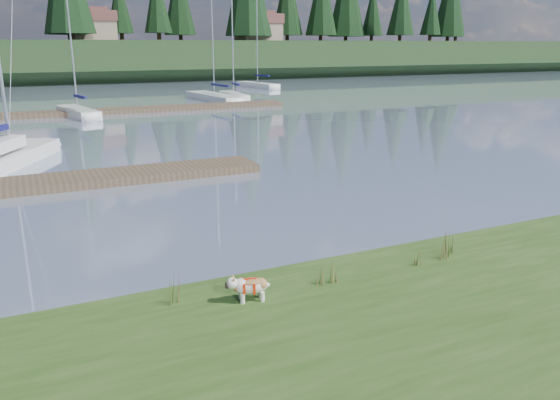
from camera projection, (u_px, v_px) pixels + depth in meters
ground at (86, 114)px, 38.58m from camera, size 200.00×200.00×0.00m
ridge at (48, 61)px, 75.28m from camera, size 200.00×20.00×5.00m
bulldog at (250, 285)px, 9.68m from camera, size 0.79×0.41×0.47m
sailboat_main at (11, 154)px, 22.46m from camera, size 5.03×7.94×11.71m
dock_near at (34, 184)px, 18.63m from camera, size 16.00×2.00×0.30m
dock_far at (114, 111)px, 39.36m from camera, size 26.00×2.20×0.30m
sailboat_bg_2 at (75, 111)px, 37.76m from camera, size 2.57×6.78×10.14m
sailboat_bg_3 at (210, 96)px, 48.65m from camera, size 2.99×9.70×13.84m
sailboat_bg_4 at (232, 95)px, 49.57m from camera, size 1.84×6.65×9.84m
sailboat_bg_5 at (254, 85)px, 62.70m from camera, size 2.99×7.68×10.82m
weed_0 at (335, 273)px, 10.37m from camera, size 0.17×0.14×0.54m
weed_1 at (321, 276)px, 10.37m from camera, size 0.17×0.14×0.41m
weed_2 at (446, 245)px, 11.56m from camera, size 0.17×0.14×0.73m
weed_3 at (175, 289)px, 9.60m from camera, size 0.17×0.14×0.61m
weed_4 at (418, 257)px, 11.29m from camera, size 0.17×0.14×0.42m
weed_5 at (449, 243)px, 11.95m from camera, size 0.17×0.14×0.53m
mud_lip at (266, 284)px, 11.08m from camera, size 60.00×0.50×0.14m
conifer_5 at (157, 0)px, 76.54m from camera, size 3.96×3.96×10.35m
conifer_8 at (402, 2)px, 90.17m from camera, size 4.62×4.62×11.77m
house_1 at (91, 25)px, 74.68m from camera, size 6.30×5.30×4.65m
house_2 at (258, 27)px, 82.79m from camera, size 6.30×5.30×4.65m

